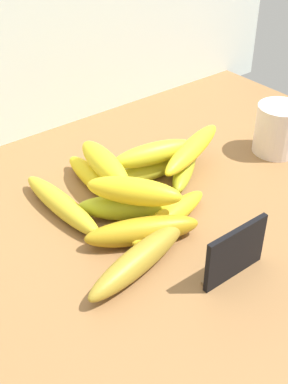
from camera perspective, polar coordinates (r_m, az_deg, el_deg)
The scene contains 15 objects.
counter_top at distance 83.99cm, azimuth 1.69°, elevation -3.75°, with size 110.00×76.00×3.00cm, color olive.
chalkboard_sign at distance 71.62cm, azimuth 10.13°, elevation -7.00°, with size 11.00×1.80×8.40cm.
coffee_mug at distance 102.06cm, azimuth 15.03°, elevation 6.94°, with size 10.46×8.96×9.74cm.
banana_0 at distance 77.05cm, azimuth -0.20°, elevation -4.44°, with size 17.88×4.30×4.30cm, color #B78D19.
banana_1 at distance 92.79cm, azimuth 4.63°, elevation 2.83°, with size 16.19×3.44×3.44cm, color #AAB025.
banana_2 at distance 91.03cm, azimuth 0.15°, elevation 2.35°, with size 15.69×3.72×3.72cm, color gold.
banana_3 at distance 72.58cm, azimuth -0.54°, elevation -7.61°, with size 20.56×4.01×4.01cm, color olive.
banana_4 at distance 80.42cm, azimuth 2.82°, elevation -2.84°, with size 17.53×3.56×3.56cm, color yellow.
banana_5 at distance 88.68cm, azimuth -5.28°, elevation 1.22°, with size 18.92×3.81×3.81cm, color yellow.
banana_6 at distance 81.57cm, azimuth -1.22°, elevation -1.81°, with size 18.18×4.38×4.38cm, color #BAC622.
banana_7 at distance 83.95cm, azimuth -9.32°, elevation -1.42°, with size 20.70×3.68×3.68cm, color gold.
banana_8 at distance 88.98cm, azimuth 1.09°, elevation 4.39°, with size 15.55×3.91×3.91cm, color gold.
banana_9 at distance 85.79cm, azimuth -4.49°, elevation 3.21°, with size 15.64×4.29×4.29cm, color yellow.
banana_10 at distance 77.82cm, azimuth -1.16°, elevation 0.10°, with size 15.12×4.34×4.34cm, color yellow.
banana_11 at distance 91.56cm, azimuth 5.46°, elevation 4.88°, with size 19.70×3.61×3.61cm, color yellow.
Camera 1 is at (-42.13, -49.67, 54.53)cm, focal length 47.11 mm.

